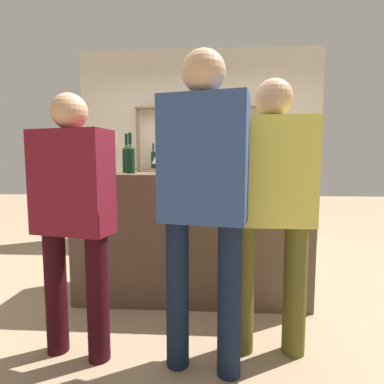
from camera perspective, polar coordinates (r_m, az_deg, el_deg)
ground_plane at (r=2.84m, az=0.00°, el=-18.69°), size 16.00×16.00×0.00m
bar_counter at (r=2.66m, az=0.00°, el=-8.09°), size 1.92×0.66×1.08m
back_wall at (r=4.52m, az=1.42°, el=8.55°), size 3.52×0.12×2.80m
back_shelf at (r=4.34m, az=1.47°, el=6.87°), size 1.82×0.18×1.95m
counter_bottle_0 at (r=2.66m, az=-11.66°, el=6.38°), size 0.08×0.08×0.35m
counter_bottle_1 at (r=2.51m, az=-15.41°, el=6.14°), size 0.07×0.07×0.34m
counter_bottle_2 at (r=2.63m, az=12.73°, el=6.30°), size 0.07×0.07×0.34m
counter_bottle_3 at (r=2.88m, az=-12.33°, el=6.37°), size 0.08×0.08×0.36m
counter_bottle_4 at (r=2.62m, az=1.85°, el=6.39°), size 0.09×0.09×0.35m
wine_glass at (r=2.59m, az=-6.83°, el=6.18°), size 0.08×0.08×0.17m
ice_bucket at (r=2.71m, az=-1.80°, el=6.22°), size 0.23×0.23×0.24m
cork_jar at (r=2.72m, az=5.16°, el=5.09°), size 0.11×0.11×0.14m
customer_right at (r=1.83m, az=14.81°, el=-1.31°), size 0.49×0.23×1.65m
customer_center at (r=1.60m, az=2.15°, el=0.58°), size 0.50×0.30×1.75m
server_behind_counter at (r=3.47m, az=4.38°, el=3.83°), size 0.41×0.23×1.76m
customer_left at (r=1.88m, az=-21.71°, el=-2.88°), size 0.49×0.29×1.56m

